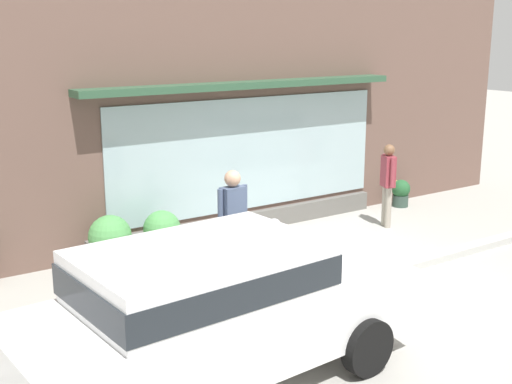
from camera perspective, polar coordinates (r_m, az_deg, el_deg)
The scene contains 10 objects.
ground_plane at distance 10.32m, azimuth 8.08°, elevation -7.41°, with size 60.00×60.00×0.00m, color #9E9B93.
curb_strip at distance 10.16m, azimuth 8.85°, elevation -7.42°, with size 14.00×0.24×0.12m, color #B2B2AD.
storefront at distance 12.25m, azimuth -1.66°, elevation 7.15°, with size 14.00×0.81×4.68m.
fire_hydrant at distance 10.22m, azimuth 1.56°, elevation -4.79°, with size 0.39×0.35×0.91m.
pedestrian_with_handbag at distance 9.56m, azimuth -2.11°, elevation -2.38°, with size 0.69×0.24×1.77m.
pedestrian_passerby at distance 12.89m, azimuth 11.27°, elevation 1.09°, with size 0.30×0.45×1.61m.
parked_car_white at distance 7.03m, azimuth -3.81°, elevation -9.75°, with size 4.51×2.12×1.57m.
potted_plant_by_entrance at distance 11.08m, azimuth -8.07°, elevation -3.46°, with size 0.62×0.62×0.82m.
potted_plant_corner_tall at distance 14.59m, azimuth 12.33°, elevation -0.01°, with size 0.40×0.40×0.59m.
potted_plant_window_left at distance 10.79m, azimuth -12.42°, elevation -4.04°, with size 0.69×0.69×0.86m.
Camera 1 is at (-6.55, -7.07, 3.69)m, focal length 46.54 mm.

